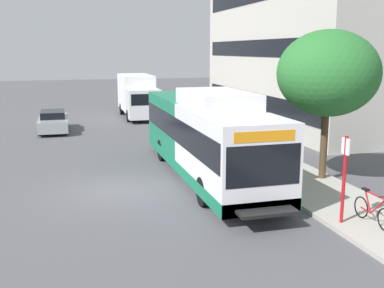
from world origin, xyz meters
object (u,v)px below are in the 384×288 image
object	(u,v)px
street_tree_near_stop	(328,74)
parked_car_far_lane	(53,121)
bicycle_parked	(373,210)
transit_bus	(206,136)
box_truck_background	(138,95)
bus_stop_sign_pole	(344,173)

from	to	relation	value
street_tree_near_stop	parked_car_far_lane	xyz separation A→B (m)	(-10.54, 14.87, -3.60)
bicycle_parked	street_tree_near_stop	size ratio (longest dim) A/B	0.30
transit_bus	box_truck_background	xyz separation A→B (m)	(0.01, 17.86, 0.04)
street_tree_near_stop	box_truck_background	size ratio (longest dim) A/B	0.83
box_truck_background	street_tree_near_stop	bearing A→B (deg)	-77.80
bicycle_parked	bus_stop_sign_pole	bearing A→B (deg)	155.07
street_tree_near_stop	transit_bus	bearing A→B (deg)	155.91
bus_stop_sign_pole	box_truck_background	bearing A→B (deg)	95.23
parked_car_far_lane	transit_bus	bearing A→B (deg)	-64.24
street_tree_near_stop	parked_car_far_lane	world-z (taller)	street_tree_near_stop
parked_car_far_lane	street_tree_near_stop	bearing A→B (deg)	-54.67
transit_bus	street_tree_near_stop	size ratio (longest dim) A/B	2.12
transit_bus	parked_car_far_lane	world-z (taller)	transit_bus
bus_stop_sign_pole	parked_car_far_lane	size ratio (longest dim) A/B	0.58
bus_stop_sign_pole	box_truck_background	size ratio (longest dim) A/B	0.37
transit_bus	bicycle_parked	bearing A→B (deg)	-65.87
transit_bus	parked_car_far_lane	distance (m)	14.41
street_tree_near_stop	parked_car_far_lane	size ratio (longest dim) A/B	1.29
transit_bus	bicycle_parked	xyz separation A→B (m)	(3.03, -6.76, -1.14)
transit_bus	street_tree_near_stop	world-z (taller)	street_tree_near_stop
bus_stop_sign_pole	bicycle_parked	bearing A→B (deg)	-24.93
bicycle_parked	parked_car_far_lane	xyz separation A→B (m)	(-9.28, 19.71, 0.10)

